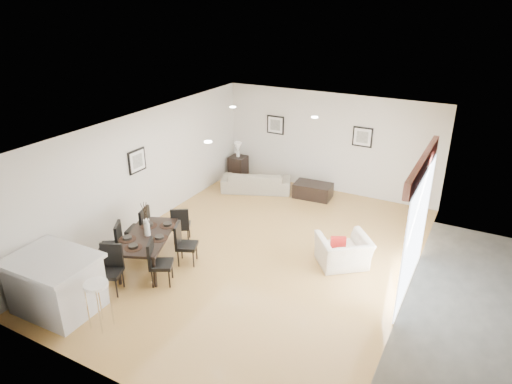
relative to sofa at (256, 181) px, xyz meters
The scene contains 26 objects.
ground 3.41m from the sofa, 60.47° to the right, with size 8.00×8.00×0.00m, color tan.
wall_back 2.25m from the sofa, 31.87° to the left, with size 6.00×0.04×2.70m, color silver.
wall_front 7.24m from the sofa, 76.46° to the right, with size 6.00×0.04×2.70m, color silver.
wall_left 3.41m from the sofa, 114.12° to the right, with size 0.04×8.00×2.70m, color silver.
wall_right 5.64m from the sofa, 32.32° to the right, with size 0.04×8.00×2.70m, color silver.
ceiling 4.18m from the sofa, 60.47° to the right, with size 6.00×8.00×0.02m, color white.
sofa is the anchor object (origin of this frame).
armchair 4.19m from the sofa, 37.16° to the right, with size 0.98×0.85×0.64m, color white.
dining_table 4.35m from the sofa, 91.37° to the right, with size 1.34×1.78×0.67m.
dining_chair_wnear 4.74m from the sofa, 98.18° to the right, with size 0.58×0.58×0.93m.
dining_chair_wfar 3.97m from the sofa, 99.63° to the right, with size 0.53×0.53×0.95m.
dining_chair_enear 4.80m from the sofa, 84.41° to the right, with size 0.55×0.55×0.90m.
dining_chair_efar 4.00m from the sofa, 83.30° to the right, with size 0.52×0.52×0.87m.
dining_chair_head 5.33m from the sofa, 91.44° to the right, with size 0.53×0.53×0.91m.
dining_chair_foot 3.34m from the sofa, 91.12° to the right, with size 0.53×0.53×0.86m.
vase 4.38m from the sofa, 91.37° to the right, with size 0.86×1.35×0.71m.
coffee_table 1.59m from the sofa, 11.79° to the left, with size 0.98×0.59×0.39m, color black.
side_table 1.22m from the sofa, 144.45° to the left, with size 0.47×0.47×0.63m, color black.
table_lamp 1.37m from the sofa, 144.45° to the left, with size 0.22×0.22×0.43m.
cushion 4.18m from the sofa, 38.90° to the right, with size 0.30×0.09×0.30m, color #AC1916.
kitchen_island 6.22m from the sofa, 95.12° to the right, with size 1.47×1.15×1.01m.
bar_stool 6.22m from the sofa, 85.87° to the right, with size 0.39×0.39×0.85m.
framed_print_back_left 1.71m from the sofa, 85.73° to the left, with size 0.52×0.04×0.52m.
framed_print_back_right 3.09m from the sofa, 21.45° to the left, with size 0.52×0.04×0.52m.
framed_print_left_wall 3.68m from the sofa, 112.29° to the right, with size 0.04×0.52×0.52m.
sliding_door 5.52m from the sofa, 29.86° to the right, with size 0.12×2.70×2.57m.
Camera 1 is at (3.85, -7.33, 5.04)m, focal length 32.00 mm.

